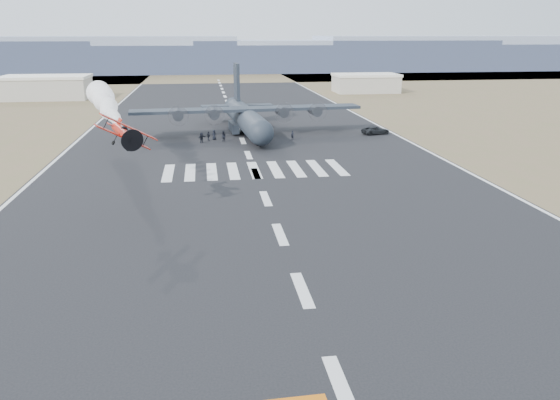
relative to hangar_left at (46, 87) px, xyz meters
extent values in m
plane|color=black|center=(52.00, -145.00, -3.41)|extent=(500.00, 500.00, 0.00)
cube|color=brown|center=(52.00, 85.00, -3.41)|extent=(500.00, 80.00, 0.00)
cube|color=#8895AD|center=(-13.00, 115.00, 5.09)|extent=(150.00, 50.00, 17.00)
cube|color=#8895AD|center=(52.00, 115.00, 3.09)|extent=(150.00, 50.00, 13.00)
cube|color=#8895AD|center=(117.00, 115.00, 4.09)|extent=(150.00, 50.00, 15.00)
cube|color=#8895AD|center=(182.00, 115.00, 5.09)|extent=(150.00, 50.00, 17.00)
cube|color=#A39E91|center=(0.00, 0.00, -0.41)|extent=(24.00, 14.00, 6.00)
cube|color=silver|center=(0.00, 0.00, 2.89)|extent=(24.50, 14.50, 0.80)
cube|color=#A39E91|center=(98.00, 5.00, -0.81)|extent=(20.00, 12.00, 5.20)
cube|color=silver|center=(98.00, 5.00, 2.09)|extent=(20.50, 12.50, 0.80)
cylinder|color=#B20B0F|center=(36.88, -112.34, 5.32)|extent=(2.07, 5.25, 0.93)
sphere|color=black|center=(36.83, -112.13, 5.68)|extent=(0.72, 0.72, 0.72)
cylinder|color=black|center=(37.44, -114.75, 5.32)|extent=(1.15, 0.84, 1.03)
cylinder|color=black|center=(37.52, -115.11, 5.32)|extent=(2.22, 0.54, 2.27)
cube|color=#B20B0F|center=(36.97, -112.74, 4.96)|extent=(5.52, 2.23, 3.19)
cube|color=#B20B0F|center=(37.04, -113.04, 6.20)|extent=(5.69, 2.27, 3.29)
cube|color=#B20B0F|center=(36.35, -110.02, 5.84)|extent=(0.31, 0.93, 1.03)
cube|color=#B20B0F|center=(36.35, -110.02, 5.32)|extent=(2.18, 1.17, 0.08)
cylinder|color=black|center=(36.26, -113.33, 4.08)|extent=(0.22, 0.47, 0.45)
cylinder|color=black|center=(37.87, -112.96, 4.08)|extent=(0.22, 0.47, 0.45)
sphere|color=white|center=(36.30, -109.82, 5.32)|extent=(0.72, 0.72, 0.72)
sphere|color=white|center=(35.74, -107.40, 5.35)|extent=(0.94, 0.94, 0.94)
sphere|color=white|center=(35.18, -104.98, 5.38)|extent=(1.16, 1.16, 1.16)
sphere|color=white|center=(34.62, -102.57, 5.41)|extent=(1.39, 1.39, 1.39)
sphere|color=white|center=(34.06, -100.15, 5.44)|extent=(1.61, 1.61, 1.61)
sphere|color=white|center=(33.51, -97.73, 5.47)|extent=(1.83, 1.83, 1.83)
sphere|color=white|center=(32.95, -95.31, 5.51)|extent=(2.05, 2.05, 2.05)
sphere|color=white|center=(32.39, -92.90, 5.54)|extent=(2.27, 2.27, 2.27)
sphere|color=white|center=(31.83, -90.48, 5.57)|extent=(2.49, 2.49, 2.49)
sphere|color=white|center=(31.27, -88.06, 5.60)|extent=(2.71, 2.71, 2.71)
sphere|color=white|center=(30.71, -85.65, 5.63)|extent=(2.93, 2.93, 2.93)
sphere|color=white|center=(30.15, -83.23, 5.66)|extent=(3.15, 3.15, 3.15)
sphere|color=white|center=(29.60, -80.81, 5.69)|extent=(3.37, 3.37, 3.37)
sphere|color=white|center=(29.04, -78.39, 5.72)|extent=(3.59, 3.59, 3.59)
sphere|color=white|center=(28.48, -75.98, 5.75)|extent=(3.81, 3.81, 3.81)
sphere|color=white|center=(27.92, -73.56, 5.78)|extent=(4.03, 4.03, 4.03)
cylinder|color=#1F272F|center=(53.37, -65.87, -0.59)|extent=(6.56, 30.57, 4.33)
sphere|color=#1F272F|center=(54.49, -80.99, -0.59)|extent=(4.33, 4.33, 4.33)
cone|color=#1F272F|center=(52.25, -50.74, -0.59)|extent=(4.80, 6.80, 4.33)
cube|color=#1F272F|center=(53.45, -66.95, 1.47)|extent=(43.55, 7.73, 0.54)
cylinder|color=#1F272F|center=(40.52, -68.45, 0.93)|extent=(2.25, 4.25, 1.95)
cylinder|color=#3F3F44|center=(40.68, -70.61, 0.93)|extent=(3.68, 0.33, 3.68)
cylinder|color=#1F272F|center=(47.01, -67.97, 0.93)|extent=(2.25, 4.25, 1.95)
cylinder|color=#3F3F44|center=(47.17, -70.13, 0.93)|extent=(3.68, 0.33, 3.68)
cylinder|color=#1F272F|center=(59.97, -67.01, 0.93)|extent=(2.25, 4.25, 1.95)
cylinder|color=#3F3F44|center=(60.13, -69.17, 0.93)|extent=(3.68, 0.33, 3.68)
cylinder|color=#1F272F|center=(66.45, -66.53, 0.93)|extent=(2.25, 4.25, 1.95)
cylinder|color=#3F3F44|center=(66.61, -68.69, 0.93)|extent=(3.68, 0.33, 3.68)
cube|color=#1F272F|center=(52.41, -52.91, 4.82)|extent=(1.01, 4.91, 8.67)
cube|color=#1F272F|center=(52.37, -52.37, 0.28)|extent=(15.36, 4.36, 0.38)
cube|color=#1F272F|center=(50.91, -64.96, -2.22)|extent=(1.78, 6.58, 1.73)
cylinder|color=black|center=(50.91, -64.96, -2.81)|extent=(0.63, 1.23, 1.19)
cube|color=#1F272F|center=(55.66, -64.61, -2.22)|extent=(1.78, 6.58, 1.73)
cylinder|color=black|center=(55.66, -64.61, -2.81)|extent=(0.63, 1.23, 1.19)
cylinder|color=black|center=(54.25, -77.75, -2.92)|extent=(0.50, 1.00, 0.97)
imported|color=black|center=(77.76, -69.75, -2.66)|extent=(5.85, 3.80, 1.50)
imported|color=black|center=(61.02, -73.32, -2.57)|extent=(0.79, 0.79, 1.68)
imported|color=black|center=(48.61, -73.23, -2.47)|extent=(1.07, 0.97, 1.87)
imported|color=black|center=(54.89, -69.46, -2.47)|extent=(1.10, 1.32, 1.87)
imported|color=black|center=(45.94, -71.85, -2.59)|extent=(0.92, 1.07, 1.63)
imported|color=black|center=(46.94, -71.22, -2.50)|extent=(1.03, 0.86, 1.81)
imported|color=black|center=(44.70, -73.80, -2.48)|extent=(1.62, 1.59, 1.85)
imported|color=black|center=(53.82, -70.33, -2.48)|extent=(0.72, 0.61, 1.86)
imported|color=black|center=(52.84, -69.39, -2.59)|extent=(0.81, 0.93, 1.64)
camera|label=1|loc=(45.10, -169.86, 15.23)|focal=35.00mm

